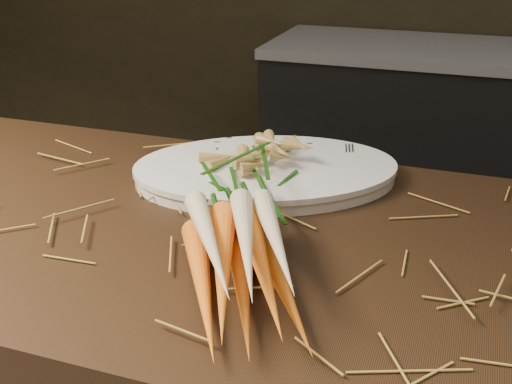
# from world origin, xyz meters

# --- Properties ---
(back_counter) EXTENTS (1.82, 0.62, 0.84)m
(back_counter) POSITION_xyz_m (0.30, 2.18, 0.42)
(back_counter) COLOR black
(back_counter) RESTS_ON ground
(straw_bedding) EXTENTS (1.40, 0.60, 0.02)m
(straw_bedding) POSITION_xyz_m (0.00, 0.30, 0.91)
(straw_bedding) COLOR olive
(straw_bedding) RESTS_ON main_counter
(root_veg_bunch) EXTENTS (0.38, 0.55, 0.10)m
(root_veg_bunch) POSITION_xyz_m (-0.07, 0.27, 0.95)
(root_veg_bunch) COLOR orange
(root_veg_bunch) RESTS_ON main_counter
(serving_platter) EXTENTS (0.55, 0.47, 0.02)m
(serving_platter) POSITION_xyz_m (-0.10, 0.50, 0.91)
(serving_platter) COLOR white
(serving_platter) RESTS_ON main_counter
(roasted_veg_heap) EXTENTS (0.27, 0.24, 0.05)m
(roasted_veg_heap) POSITION_xyz_m (-0.10, 0.50, 0.95)
(roasted_veg_heap) COLOR #A98B40
(roasted_veg_heap) RESTS_ON serving_platter
(serving_fork) EXTENTS (0.05, 0.17, 0.00)m
(serving_fork) POSITION_xyz_m (0.05, 0.55, 0.93)
(serving_fork) COLOR silver
(serving_fork) RESTS_ON serving_platter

